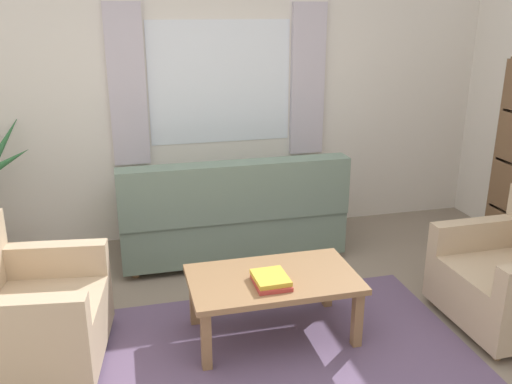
{
  "coord_description": "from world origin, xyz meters",
  "views": [
    {
      "loc": [
        -0.92,
        -2.78,
        2.11
      ],
      "look_at": [
        -0.04,
        0.7,
        0.89
      ],
      "focal_mm": 38.48,
      "sensor_mm": 36.0,
      "label": 1
    }
  ],
  "objects_px": {
    "armchair_left": "(23,312)",
    "book_stack_on_table": "(271,280)",
    "couch": "(231,216)",
    "coffee_table": "(273,284)"
  },
  "relations": [
    {
      "from": "armchair_left",
      "to": "book_stack_on_table",
      "type": "xyz_separation_m",
      "value": [
        1.51,
        -0.17,
        0.11
      ]
    },
    {
      "from": "couch",
      "to": "coffee_table",
      "type": "bearing_deg",
      "value": 90.54
    },
    {
      "from": "couch",
      "to": "armchair_left",
      "type": "bearing_deg",
      "value": 38.8
    },
    {
      "from": "coffee_table",
      "to": "couch",
      "type": "bearing_deg",
      "value": 90.54
    },
    {
      "from": "armchair_left",
      "to": "coffee_table",
      "type": "height_order",
      "value": "armchair_left"
    },
    {
      "from": "couch",
      "to": "coffee_table",
      "type": "height_order",
      "value": "couch"
    },
    {
      "from": "armchair_left",
      "to": "coffee_table",
      "type": "bearing_deg",
      "value": -85.17
    },
    {
      "from": "armchair_left",
      "to": "book_stack_on_table",
      "type": "relative_size",
      "value": 3.53
    },
    {
      "from": "armchair_left",
      "to": "coffee_table",
      "type": "distance_m",
      "value": 1.55
    },
    {
      "from": "couch",
      "to": "armchair_left",
      "type": "height_order",
      "value": "couch"
    }
  ]
}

